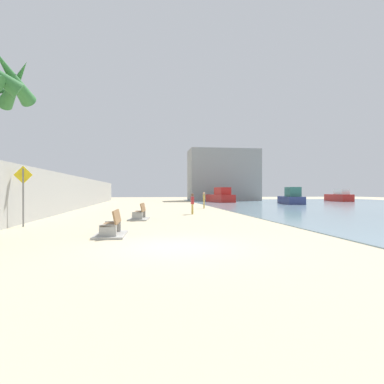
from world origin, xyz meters
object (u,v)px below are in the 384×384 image
(bench_far, at_px, (140,216))
(person_walking, at_px, (204,199))
(boat_far_right, at_px, (221,197))
(person_standing, at_px, (192,202))
(boat_far_left, at_px, (339,197))
(bench_near, at_px, (111,230))
(boat_outer, at_px, (291,198))
(pedestrian_sign, at_px, (23,189))

(bench_far, distance_m, person_walking, 12.92)
(person_walking, bearing_deg, boat_far_right, 71.75)
(person_standing, relative_size, boat_far_left, 0.25)
(bench_near, xyz_separation_m, person_walking, (6.82, 18.38, 0.68))
(person_walking, xyz_separation_m, boat_far_right, (5.41, 16.39, -0.08))
(boat_far_left, bearing_deg, bench_near, -131.72)
(bench_near, height_order, person_walking, person_walking)
(boat_far_left, xyz_separation_m, boat_outer, (-12.20, -8.95, 0.03))
(person_standing, bearing_deg, boat_far_left, 42.48)
(boat_outer, bearing_deg, boat_far_right, 132.40)
(boat_far_right, height_order, pedestrian_sign, pedestrian_sign)
(bench_near, relative_size, bench_far, 0.97)
(bench_near, relative_size, boat_outer, 0.34)
(boat_outer, relative_size, pedestrian_sign, 2.17)
(bench_far, bearing_deg, bench_near, -97.46)
(bench_far, distance_m, boat_far_left, 42.20)
(pedestrian_sign, bearing_deg, person_standing, 38.27)
(boat_outer, bearing_deg, pedestrian_sign, -136.16)
(boat_outer, bearing_deg, bench_far, -133.34)
(boat_far_left, distance_m, pedestrian_sign, 48.35)
(bench_far, bearing_deg, pedestrian_sign, -148.52)
(boat_far_right, relative_size, boat_far_left, 1.11)
(boat_outer, xyz_separation_m, pedestrian_sign, (-24.01, -23.06, 0.97))
(person_walking, xyz_separation_m, boat_outer, (12.77, 8.33, -0.11))
(bench_far, relative_size, boat_far_right, 0.33)
(boat_far_right, bearing_deg, bench_near, -109.37)
(boat_outer, bearing_deg, bench_near, -126.26)
(person_standing, bearing_deg, boat_outer, 46.78)
(boat_outer, distance_m, pedestrian_sign, 33.31)
(bench_far, height_order, boat_far_right, boat_far_right)
(person_walking, distance_m, boat_far_left, 30.37)
(bench_near, xyz_separation_m, boat_far_right, (12.23, 34.77, 0.61))
(bench_far, height_order, boat_outer, boat_outer)
(person_walking, height_order, boat_far_right, boat_far_right)
(person_standing, bearing_deg, boat_far_right, 72.40)
(person_walking, relative_size, boat_far_left, 0.26)
(person_standing, distance_m, boat_outer, 21.87)
(person_walking, height_order, pedestrian_sign, pedestrian_sign)
(person_standing, bearing_deg, person_walking, 73.83)
(person_walking, bearing_deg, person_standing, -106.17)
(bench_near, height_order, boat_far_right, boat_far_right)
(bench_far, xyz_separation_m, person_walking, (5.91, 11.47, 0.68))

